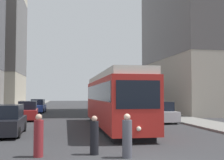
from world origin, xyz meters
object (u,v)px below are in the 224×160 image
at_px(transit_bus, 122,98).
at_px(parked_car_left_far, 7,121).
at_px(streetcar, 114,99).
at_px(pedestrian_crossing_near, 94,136).
at_px(pedestrian_on_sidewalk, 39,137).
at_px(parked_car_left_near, 38,106).
at_px(parked_car_left_mid, 28,111).
at_px(pedestrian_crossing_far, 127,137).
at_px(parked_car_right_far, 160,113).

distance_m(transit_bus, parked_car_left_far, 20.28).
relative_size(streetcar, parked_car_left_far, 2.96).
height_order(streetcar, pedestrian_crossing_near, streetcar).
bearing_deg(pedestrian_on_sidewalk, streetcar, -4.49).
height_order(parked_car_left_near, parked_car_left_mid, same).
bearing_deg(parked_car_left_mid, pedestrian_crossing_far, -74.63).
height_order(parked_car_right_far, parked_car_left_far, same).
xyz_separation_m(parked_car_left_mid, pedestrian_on_sidewalk, (2.38, -16.46, -0.06)).
bearing_deg(pedestrian_on_sidewalk, pedestrian_crossing_near, -65.58).
height_order(parked_car_right_far, pedestrian_crossing_far, parked_car_right_far).
height_order(pedestrian_crossing_near, pedestrian_on_sidewalk, pedestrian_on_sidewalk).
bearing_deg(parked_car_left_far, parked_car_left_near, 88.90).
height_order(transit_bus, pedestrian_crossing_near, transit_bus).
relative_size(pedestrian_crossing_far, pedestrian_on_sidewalk, 1.01).
relative_size(streetcar, transit_bus, 1.10).
xyz_separation_m(parked_car_right_far, pedestrian_on_sidewalk, (-9.42, -12.29, -0.06)).
height_order(parked_car_left_far, pedestrian_crossing_near, parked_car_left_far).
bearing_deg(parked_car_left_far, pedestrian_on_sidewalk, -70.83).
relative_size(parked_car_left_mid, pedestrian_crossing_near, 3.19).
xyz_separation_m(parked_car_left_near, pedestrian_crossing_far, (5.78, -28.22, -0.05)).
bearing_deg(pedestrian_crossing_far, parked_car_right_far, -79.60).
xyz_separation_m(transit_bus, pedestrian_on_sidewalk, (-8.45, -23.56, -1.17)).
height_order(parked_car_left_far, pedestrian_on_sidewalk, parked_car_left_far).
xyz_separation_m(parked_car_left_near, pedestrian_on_sidewalk, (2.38, -27.48, -0.06)).
bearing_deg(pedestrian_on_sidewalk, parked_car_left_near, 28.38).
bearing_deg(pedestrian_crossing_near, parked_car_left_near, 50.89).
distance_m(parked_car_left_mid, parked_car_right_far, 12.52).
distance_m(parked_car_right_far, pedestrian_crossing_near, 14.22).
distance_m(pedestrian_crossing_near, pedestrian_on_sidewalk, 2.21).
height_order(parked_car_left_mid, pedestrian_crossing_far, parked_car_left_mid).
bearing_deg(streetcar, parked_car_left_far, -162.05).
xyz_separation_m(pedestrian_crossing_near, pedestrian_on_sidewalk, (-2.21, -0.04, 0.05)).
bearing_deg(parked_car_left_far, parked_car_left_mid, 88.91).
xyz_separation_m(transit_bus, pedestrian_crossing_near, (-6.24, -23.52, -1.21)).
xyz_separation_m(parked_car_left_mid, parked_car_left_far, (0.00, -10.01, -0.00)).
bearing_deg(parked_car_left_far, pedestrian_crossing_near, -55.50).
distance_m(transit_bus, pedestrian_on_sidewalk, 25.06).
height_order(parked_car_left_near, parked_car_right_far, same).
distance_m(parked_car_left_near, parked_car_left_mid, 11.02).
bearing_deg(parked_car_left_near, streetcar, -67.46).
bearing_deg(transit_bus, parked_car_left_far, -120.39).
bearing_deg(transit_bus, streetcar, -102.57).
distance_m(parked_car_left_far, pedestrian_on_sidewalk, 6.88).
relative_size(pedestrian_crossing_near, pedestrian_on_sidewalk, 0.94).
height_order(parked_car_left_mid, pedestrian_crossing_near, parked_car_left_mid).
relative_size(parked_car_left_far, pedestrian_on_sidewalk, 2.84).
xyz_separation_m(parked_car_left_mid, pedestrian_crossing_far, (5.79, -17.21, -0.05)).
bearing_deg(pedestrian_on_sidewalk, parked_car_left_mid, 31.67).
distance_m(parked_car_left_mid, pedestrian_crossing_far, 18.15).
xyz_separation_m(parked_car_left_near, pedestrian_crossing_near, (4.59, -27.44, -0.11)).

